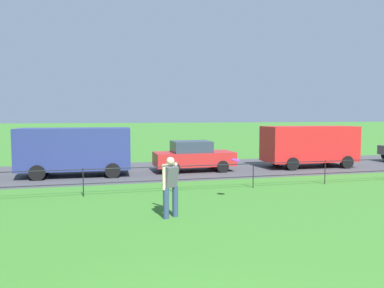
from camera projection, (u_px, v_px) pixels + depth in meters
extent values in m
cube|color=#424247|center=(121.00, 172.00, 18.35)|extent=(80.00, 6.94, 0.01)
cylinder|color=black|center=(83.00, 182.00, 12.62)|extent=(0.04, 0.04, 1.00)
cylinder|color=black|center=(173.00, 179.00, 13.40)|extent=(0.04, 0.04, 1.00)
cylinder|color=black|center=(253.00, 175.00, 14.17)|extent=(0.04, 0.04, 1.00)
cylinder|color=black|center=(325.00, 172.00, 14.94)|extent=(0.04, 0.04, 1.00)
cylinder|color=black|center=(130.00, 182.00, 13.01)|extent=(28.59, 0.03, 0.03)
cylinder|color=black|center=(129.00, 168.00, 12.98)|extent=(28.59, 0.03, 0.03)
cylinder|color=navy|center=(166.00, 203.00, 9.91)|extent=(0.16, 0.16, 0.86)
cylinder|color=navy|center=(175.00, 201.00, 10.12)|extent=(0.16, 0.16, 0.86)
cube|color=#4C4C51|center=(170.00, 177.00, 9.96)|extent=(0.46, 0.43, 0.59)
sphere|color=beige|center=(170.00, 161.00, 9.93)|extent=(0.22, 0.22, 0.22)
cylinder|color=beige|center=(169.00, 165.00, 10.30)|extent=(0.36, 0.60, 0.20)
cylinder|color=beige|center=(164.00, 179.00, 9.82)|extent=(0.09, 0.09, 0.62)
cylinder|color=purple|center=(236.00, 160.00, 11.99)|extent=(0.37, 0.37, 0.07)
cube|color=navy|center=(75.00, 148.00, 16.93)|extent=(5.07, 2.16, 1.90)
cube|color=#283342|center=(119.00, 141.00, 17.31)|extent=(0.19, 1.67, 0.76)
cylinder|color=black|center=(113.00, 165.00, 18.26)|extent=(0.69, 0.27, 0.68)
cylinder|color=black|center=(113.00, 171.00, 16.44)|extent=(0.69, 0.27, 0.68)
cylinder|color=black|center=(45.00, 167.00, 17.60)|extent=(0.69, 0.27, 0.68)
cylinder|color=black|center=(37.00, 173.00, 15.79)|extent=(0.69, 0.27, 0.68)
cube|color=red|center=(194.00, 159.00, 18.44)|extent=(4.03, 1.77, 0.68)
cube|color=#2D3847|center=(191.00, 147.00, 18.35)|extent=(1.93, 1.55, 0.56)
cylinder|color=black|center=(212.00, 163.00, 19.56)|extent=(0.60, 0.21, 0.60)
cylinder|color=black|center=(223.00, 167.00, 18.01)|extent=(0.60, 0.21, 0.60)
cylinder|color=black|center=(167.00, 164.00, 18.91)|extent=(0.60, 0.21, 0.60)
cylinder|color=black|center=(174.00, 168.00, 17.36)|extent=(0.60, 0.21, 0.60)
cube|color=red|center=(309.00, 144.00, 19.90)|extent=(5.03, 2.05, 1.90)
cube|color=#283342|center=(342.00, 137.00, 20.32)|extent=(0.15, 1.67, 0.76)
cylinder|color=black|center=(326.00, 158.00, 21.26)|extent=(0.68, 0.25, 0.68)
cylinder|color=black|center=(347.00, 162.00, 19.45)|extent=(0.68, 0.25, 0.68)
cylinder|color=black|center=(276.00, 160.00, 20.54)|extent=(0.68, 0.25, 0.68)
cylinder|color=black|center=(292.00, 164.00, 18.73)|extent=(0.68, 0.25, 0.68)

